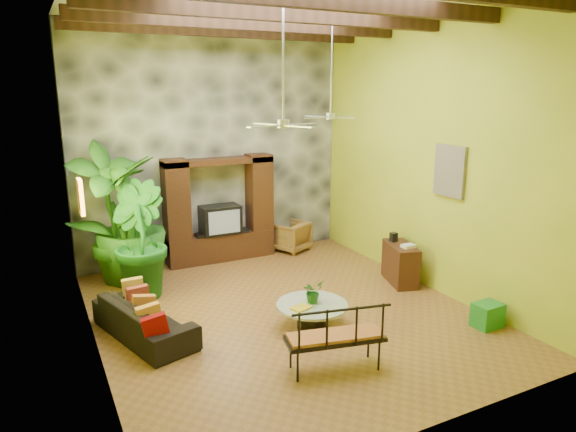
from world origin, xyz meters
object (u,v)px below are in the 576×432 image
ceiling_fan_front (283,110)px  side_console (400,264)px  green_bin (487,315)px  wicker_armchair (291,236)px  tall_plant_b (137,240)px  tall_plant_c (130,220)px  ceiling_fan_back (331,105)px  iron_bench (338,334)px  entertainment_center (220,217)px  sofa (144,319)px  coffee_table (312,312)px  tall_plant_a (111,214)px

ceiling_fan_front → side_console: (2.85, 0.60, -3.02)m
green_bin → wicker_armchair: bearing=100.9°
ceiling_fan_front → tall_plant_b: ceiling_fan_front is taller
tall_plant_c → side_console: bearing=-28.5°
wicker_armchair → tall_plant_b: (-3.70, -1.14, 0.71)m
ceiling_fan_back → tall_plant_b: bearing=169.5°
ceiling_fan_back → ceiling_fan_front: bearing=-138.4°
wicker_armchair → tall_plant_b: tall_plant_b is taller
tall_plant_c → iron_bench: size_ratio=1.77×
entertainment_center → side_console: size_ratio=2.49×
ceiling_fan_front → tall_plant_c: (-1.79, 3.12, -2.16)m
ceiling_fan_back → sofa: (-3.90, -1.03, -3.11)m
entertainment_center → wicker_armchair: 1.80m
ceiling_fan_back → coffee_table: 3.96m
green_bin → coffee_table: bearing=153.5°
coffee_table → side_console: side_console is taller
tall_plant_c → tall_plant_b: bearing=-91.9°
ceiling_fan_back → tall_plant_a: bearing=158.9°
wicker_armchair → side_console: 2.97m
tall_plant_b → iron_bench: bearing=-65.2°
ceiling_fan_back → tall_plant_a: size_ratio=0.67×
tall_plant_b → side_console: size_ratio=2.19×
tall_plant_b → green_bin: size_ratio=4.73×
coffee_table → side_console: 2.68m
iron_bench → wicker_armchair: bearing=81.9°
entertainment_center → tall_plant_b: bearing=-147.8°
wicker_armchair → entertainment_center: bearing=-29.3°
coffee_table → green_bin: 2.80m
tall_plant_b → tall_plant_c: 0.87m
ceiling_fan_front → coffee_table: size_ratio=1.64×
tall_plant_a → tall_plant_b: bearing=-69.6°
entertainment_center → wicker_armchair: entertainment_center is taller
sofa → tall_plant_c: tall_plant_c is taller
entertainment_center → iron_bench: entertainment_center is taller
iron_bench → side_console: (2.86, 2.24, -0.16)m
tall_plant_b → tall_plant_c: bearing=88.1°
ceiling_fan_front → sofa: ceiling_fan_front is taller
ceiling_fan_front → iron_bench: 3.29m
tall_plant_c → green_bin: tall_plant_c is taller
tall_plant_a → iron_bench: bearing=-65.9°
entertainment_center → wicker_armchair: (1.69, -0.12, -0.62)m
ceiling_fan_back → sofa: bearing=-165.2°
wicker_armchair → coffee_table: (-1.55, -3.74, -0.09)m
tall_plant_b → coffee_table: (2.16, -2.59, -0.80)m
wicker_armchair → tall_plant_b: 3.94m
ceiling_fan_front → tall_plant_a: size_ratio=0.67×
entertainment_center → green_bin: (2.65, -5.11, -0.77)m
sofa → side_console: side_console is taller
iron_bench → sofa: bearing=146.0°
wicker_armchair → coffee_table: 4.04m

